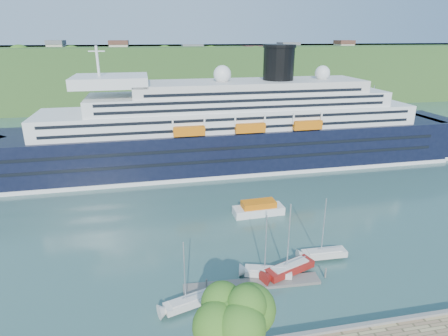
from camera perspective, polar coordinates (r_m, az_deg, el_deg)
far_hillside at (r=172.93m, az=-8.32°, el=13.97°), size 400.00×50.00×24.00m
cruise_ship at (r=82.73m, az=-0.25°, el=9.05°), size 119.09×18.86×26.70m
floating_pontoon at (r=47.40m, az=4.34°, el=-17.22°), size 16.72×2.85×0.37m
sailboat_white_near at (r=41.96m, az=-5.43°, el=-16.25°), size 6.49×3.50×8.08m
sailboat_red at (r=47.22m, az=10.26°, el=-11.02°), size 7.60×4.50×9.49m
sailboat_white_far at (r=51.57m, az=15.35°, el=-9.25°), size 6.65×1.99×8.54m
tender_launch at (r=63.38m, az=5.28°, el=-6.05°), size 8.70×3.30×2.37m
sailboat_extra at (r=46.65m, az=6.90°, el=-12.13°), size 6.62×3.58×8.25m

